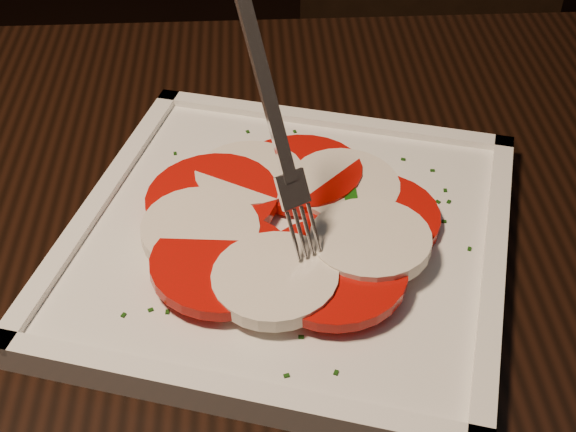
# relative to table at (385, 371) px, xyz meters

# --- Properties ---
(table) EXTENTS (1.22, 0.84, 0.75)m
(table) POSITION_rel_table_xyz_m (0.00, 0.00, 0.00)
(table) COLOR black
(table) RESTS_ON ground
(chair) EXTENTS (0.52, 0.52, 0.93)m
(chair) POSITION_rel_table_xyz_m (0.15, 0.74, -0.12)
(chair) COLOR black
(chair) RESTS_ON ground
(plate) EXTENTS (0.37, 0.37, 0.01)m
(plate) POSITION_rel_table_xyz_m (-0.07, 0.04, 0.11)
(plate) COLOR white
(plate) RESTS_ON table
(caprese_salad) EXTENTS (0.24, 0.26, 0.02)m
(caprese_salad) POSITION_rel_table_xyz_m (-0.07, 0.04, 0.12)
(caprese_salad) COLOR #C00604
(caprese_salad) RESTS_ON plate
(fork) EXTENTS (0.08, 0.09, 0.17)m
(fork) POSITION_rel_table_xyz_m (-0.09, 0.04, 0.22)
(fork) COLOR white
(fork) RESTS_ON caprese_salad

